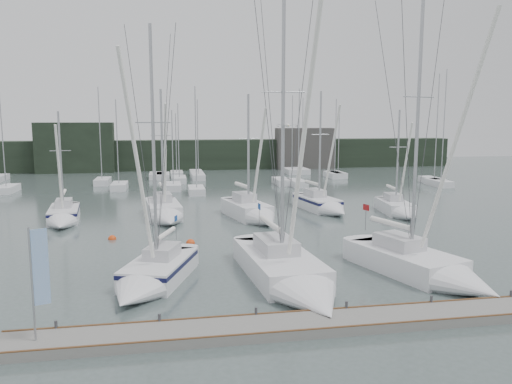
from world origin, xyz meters
TOP-DOWN VIEW (x-y plane):
  - ground at (0.00, 0.00)m, footprint 160.00×160.00m
  - dock at (0.00, -5.00)m, footprint 24.00×2.00m
  - far_treeline at (0.00, 62.00)m, footprint 90.00×4.00m
  - far_building_left at (-20.00, 60.00)m, footprint 12.00×3.00m
  - far_building_right at (18.00, 60.00)m, footprint 10.00×3.00m
  - mast_forest at (0.48, 43.68)m, footprint 59.93×23.66m
  - sailboat_near_left at (-6.56, 1.22)m, footprint 5.10×8.25m
  - sailboat_near_center at (0.58, -0.32)m, footprint 4.25×11.84m
  - sailboat_near_right at (8.17, -0.26)m, footprint 5.74×9.90m
  - sailboat_mid_a at (-14.11, 18.71)m, footprint 3.24×7.78m
  - sailboat_mid_b at (-5.81, 18.62)m, footprint 3.56×8.73m
  - sailboat_mid_c at (1.58, 17.25)m, footprint 4.49×8.62m
  - sailboat_mid_d at (8.72, 20.03)m, footprint 3.89×8.39m
  - sailboat_mid_e at (14.78, 17.06)m, footprint 3.17×7.64m
  - buoy_a at (-4.09, 10.17)m, footprint 0.63×0.63m
  - buoy_c at (-9.57, 12.42)m, footprint 0.59×0.59m
  - dock_banner at (-10.31, -5.01)m, footprint 0.62×0.28m
  - seagull at (0.62, 1.44)m, footprint 1.03×0.46m

SIDE VIEW (x-z plane):
  - ground at x=0.00m, z-range 0.00..0.00m
  - buoy_a at x=-4.09m, z-range -0.31..0.31m
  - buoy_c at x=-9.57m, z-range -0.29..0.29m
  - dock at x=0.00m, z-range 0.00..0.40m
  - mast_forest at x=0.48m, z-range -6.90..7.84m
  - sailboat_mid_e at x=14.78m, z-range -4.53..5.55m
  - sailboat_mid_a at x=-14.11m, z-range -4.41..5.52m
  - sailboat_near_left at x=-6.56m, z-range -6.51..7.63m
  - sailboat_mid_d at x=8.72m, z-range -5.38..6.55m
  - sailboat_near_center at x=0.58m, z-range -7.87..9.04m
  - sailboat_near_right at x=8.17m, z-range -7.63..8.82m
  - sailboat_mid_b at x=-5.81m, z-range -5.35..6.56m
  - sailboat_mid_c at x=1.58m, z-range -5.10..6.35m
  - far_treeline at x=0.00m, z-range 0.00..5.00m
  - dock_banner at x=-10.31m, z-range 0.79..5.10m
  - far_building_right at x=18.00m, z-range 0.00..7.00m
  - far_building_left at x=-20.00m, z-range 0.00..8.00m
  - seagull at x=0.62m, z-range 8.12..8.32m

